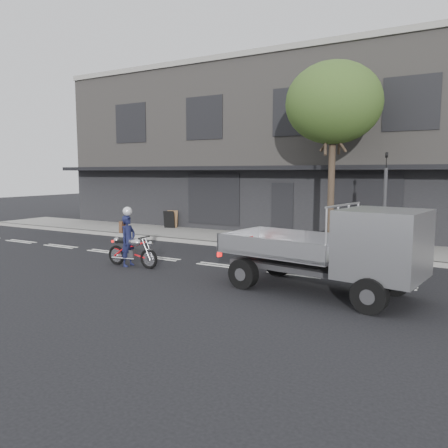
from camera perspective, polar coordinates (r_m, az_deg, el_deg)
ground at (r=13.53m, az=-0.44°, el=-5.45°), size 80.00×80.00×0.00m
sidewalk at (r=17.68m, az=7.17°, el=-2.36°), size 32.00×3.20×0.15m
kerb at (r=16.23m, az=5.02°, el=-3.15°), size 32.00×0.20×0.15m
building_main at (r=23.73m, az=13.44°, el=9.33°), size 26.00×10.00×8.00m
street_tree at (r=16.45m, az=14.12°, el=15.01°), size 3.40×3.40×6.74m
traffic_light_pole at (r=15.06m, az=20.21°, el=1.74°), size 0.12×0.12×3.50m
motorcycle at (r=13.62m, az=-11.90°, el=-3.39°), size 1.88×0.54×0.96m
rider at (r=13.67m, az=-12.41°, el=-2.16°), size 0.39×0.58×1.56m
flatbed_ute at (r=10.19m, az=17.69°, el=-2.75°), size 4.90×2.56×2.17m
construction_barrier at (r=16.22m, az=16.34°, el=-1.53°), size 1.73×1.14×0.90m
sandwich_board at (r=21.46m, az=-7.19°, el=0.59°), size 0.62×0.50×0.85m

